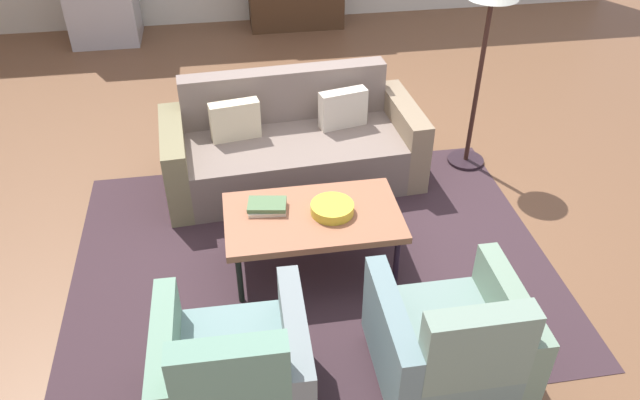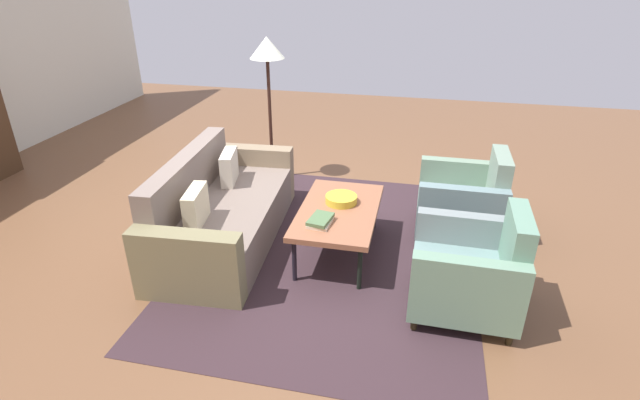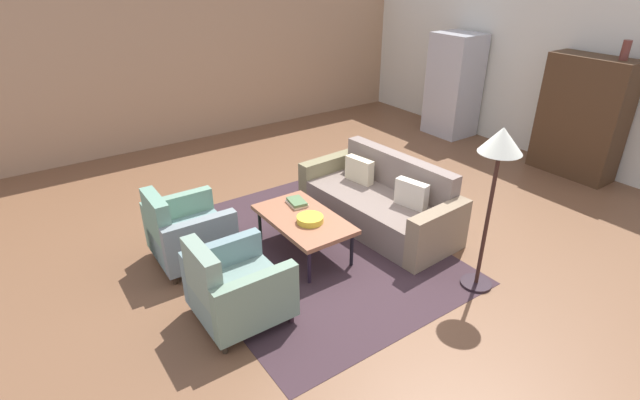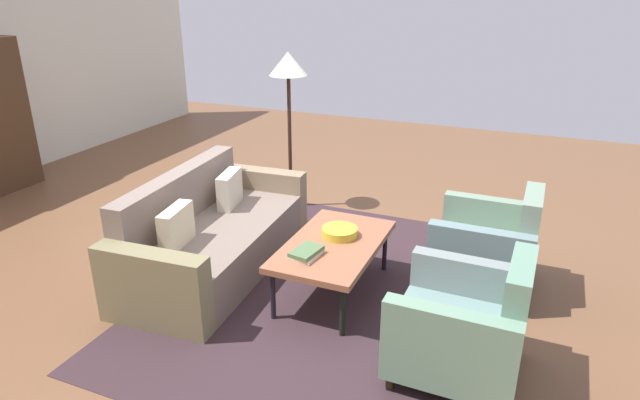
# 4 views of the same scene
# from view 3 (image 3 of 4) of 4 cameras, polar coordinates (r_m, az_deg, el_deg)

# --- Properties ---
(ground_plane) EXTENTS (11.32, 11.32, 0.00)m
(ground_plane) POSITION_cam_3_polar(r_m,az_deg,el_deg) (5.83, 5.45, -5.11)
(ground_plane) COLOR brown
(wall_back) EXTENTS (9.43, 0.12, 2.80)m
(wall_back) POSITION_cam_3_polar(r_m,az_deg,el_deg) (8.62, 29.13, 12.44)
(wall_back) COLOR silver
(wall_back) RESTS_ON ground
(wall_left) EXTENTS (0.12, 8.65, 2.80)m
(wall_left) POSITION_cam_3_polar(r_m,az_deg,el_deg) (9.19, -14.08, 15.68)
(wall_left) COLOR tan
(wall_left) RESTS_ON ground
(area_rug) EXTENTS (3.40, 2.60, 0.01)m
(area_rug) POSITION_cam_3_polar(r_m,az_deg,el_deg) (5.67, -1.47, -5.91)
(area_rug) COLOR #37262C
(area_rug) RESTS_ON ground
(couch) EXTENTS (2.15, 1.03, 0.86)m
(couch) POSITION_cam_3_polar(r_m,az_deg,el_deg) (6.15, 7.32, -0.30)
(couch) COLOR #78685D
(couch) RESTS_ON ground
(coffee_table) EXTENTS (1.20, 0.70, 0.46)m
(coffee_table) POSITION_cam_3_polar(r_m,az_deg,el_deg) (5.43, -1.96, -2.39)
(coffee_table) COLOR black
(coffee_table) RESTS_ON ground
(armchair_left) EXTENTS (0.81, 0.81, 0.88)m
(armchair_left) POSITION_cam_3_polar(r_m,az_deg,el_deg) (5.52, -15.65, -3.89)
(armchair_left) COLOR #332C19
(armchair_left) RESTS_ON ground
(armchair_right) EXTENTS (0.80, 0.80, 0.88)m
(armchair_right) POSITION_cam_3_polar(r_m,az_deg,el_deg) (4.57, -10.21, -10.36)
(armchair_right) COLOR #2B271F
(armchair_right) RESTS_ON ground
(fruit_bowl) EXTENTS (0.30, 0.30, 0.07)m
(fruit_bowl) POSITION_cam_3_polar(r_m,az_deg,el_deg) (5.30, -1.18, -2.28)
(fruit_bowl) COLOR gold
(fruit_bowl) RESTS_ON coffee_table
(book_stack) EXTENTS (0.29, 0.21, 0.06)m
(book_stack) POSITION_cam_3_polar(r_m,az_deg,el_deg) (5.67, -2.76, -0.28)
(book_stack) COLOR beige
(book_stack) RESTS_ON coffee_table
(cabinet) EXTENTS (1.20, 0.51, 1.80)m
(cabinet) POSITION_cam_3_polar(r_m,az_deg,el_deg) (8.34, 28.52, 8.55)
(cabinet) COLOR #462F1C
(cabinet) RESTS_ON ground
(vase_tall) EXTENTS (0.11, 0.11, 0.26)m
(vase_tall) POSITION_cam_3_polar(r_m,az_deg,el_deg) (7.98, 32.38, 14.72)
(vase_tall) COLOR brown
(vase_tall) RESTS_ON cabinet
(refrigerator) EXTENTS (0.80, 0.73, 1.85)m
(refrigerator) POSITION_cam_3_polar(r_m,az_deg,el_deg) (9.51, 15.52, 12.93)
(refrigerator) COLOR #B7BABF
(refrigerator) RESTS_ON ground
(floor_lamp) EXTENTS (0.40, 0.40, 1.72)m
(floor_lamp) POSITION_cam_3_polar(r_m,az_deg,el_deg) (4.71, 20.36, 4.87)
(floor_lamp) COLOR black
(floor_lamp) RESTS_ON ground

